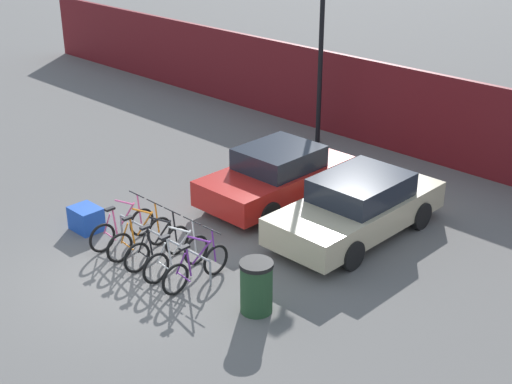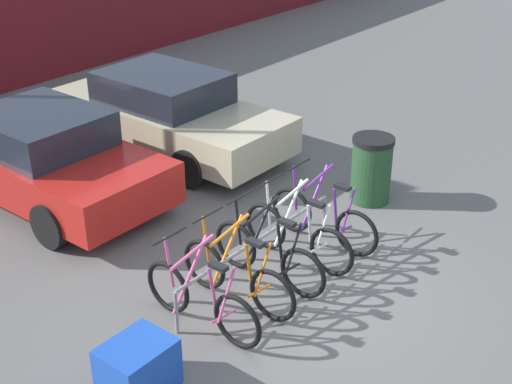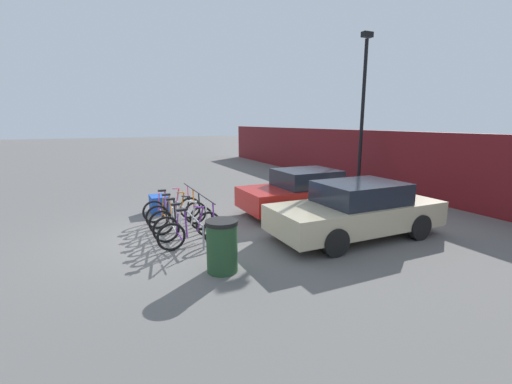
{
  "view_description": "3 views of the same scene",
  "coord_description": "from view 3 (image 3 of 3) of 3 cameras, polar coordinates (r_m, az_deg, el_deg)",
  "views": [
    {
      "loc": [
        10.39,
        -7.34,
        7.46
      ],
      "look_at": [
        0.97,
        2.31,
        1.4
      ],
      "focal_mm": 50.0,
      "sensor_mm": 36.0,
      "label": 1
    },
    {
      "loc": [
        -6.08,
        -4.05,
        5.02
      ],
      "look_at": [
        0.3,
        1.08,
        0.9
      ],
      "focal_mm": 50.0,
      "sensor_mm": 36.0,
      "label": 2
    },
    {
      "loc": [
        8.52,
        -1.37,
        2.87
      ],
      "look_at": [
        0.73,
        2.27,
        1.1
      ],
      "focal_mm": 24.0,
      "sensor_mm": 36.0,
      "label": 3
    }
  ],
  "objects": [
    {
      "name": "cargo_crate",
      "position": [
        11.45,
        -15.79,
        -1.93
      ],
      "size": [
        0.7,
        0.56,
        0.55
      ],
      "primitive_type": "cube",
      "color": "blue",
      "rests_on": "ground"
    },
    {
      "name": "ground_plane",
      "position": [
        9.1,
        -15.18,
        -7.2
      ],
      "size": [
        120.0,
        120.0,
        0.0
      ],
      "primitive_type": "plane",
      "color": "#605E5B"
    },
    {
      "name": "car_red",
      "position": [
        10.96,
        7.99,
        0.02
      ],
      "size": [
        1.91,
        3.98,
        1.4
      ],
      "color": "red",
      "rests_on": "ground"
    },
    {
      "name": "bike_rack",
      "position": [
        9.23,
        -11.37,
        -3.67
      ],
      "size": [
        2.97,
        0.04,
        0.57
      ],
      "color": "gray",
      "rests_on": "ground"
    },
    {
      "name": "bicycle_white",
      "position": [
        8.64,
        -11.31,
        -5.39
      ],
      "size": [
        0.68,
        1.71,
        1.05
      ],
      "rotation": [
        0.0,
        0.0,
        -0.0
      ],
      "color": "black",
      "rests_on": "ground"
    },
    {
      "name": "car_beige",
      "position": [
        8.99,
        16.43,
        -2.9
      ],
      "size": [
        1.91,
        4.42,
        1.4
      ],
      "color": "#C1B28E",
      "rests_on": "ground"
    },
    {
      "name": "bicycle_purple",
      "position": [
        8.09,
        -10.29,
        -6.53
      ],
      "size": [
        0.68,
        1.71,
        1.05
      ],
      "rotation": [
        0.0,
        0.0,
        -0.05
      ],
      "color": "black",
      "rests_on": "ground"
    },
    {
      "name": "hoarding_wall",
      "position": [
        13.91,
        26.73,
        3.71
      ],
      "size": [
        36.0,
        0.16,
        2.51
      ],
      "primitive_type": "cube",
      "color": "maroon",
      "rests_on": "ground"
    },
    {
      "name": "bicycle_black",
      "position": [
        9.22,
        -12.24,
        -4.35
      ],
      "size": [
        0.68,
        1.71,
        1.05
      ],
      "rotation": [
        0.0,
        0.0,
        0.06
      ],
      "color": "black",
      "rests_on": "ground"
    },
    {
      "name": "bicycle_orange",
      "position": [
        9.78,
        -13.02,
        -3.46
      ],
      "size": [
        0.68,
        1.71,
        1.05
      ],
      "rotation": [
        0.0,
        0.0,
        0.03
      ],
      "color": "black",
      "rests_on": "ground"
    },
    {
      "name": "lamp_post",
      "position": [
        14.78,
        17.38,
        13.51
      ],
      "size": [
        0.24,
        0.44,
        6.27
      ],
      "color": "black",
      "rests_on": "ground"
    },
    {
      "name": "trash_bin",
      "position": [
        6.72,
        -5.69,
        -8.94
      ],
      "size": [
        0.63,
        0.63,
        1.03
      ],
      "color": "#234728",
      "rests_on": "ground"
    },
    {
      "name": "bicycle_pink",
      "position": [
        10.37,
        -13.76,
        -2.64
      ],
      "size": [
        0.68,
        1.71,
        1.05
      ],
      "rotation": [
        0.0,
        0.0,
        -0.04
      ],
      "color": "black",
      "rests_on": "ground"
    }
  ]
}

